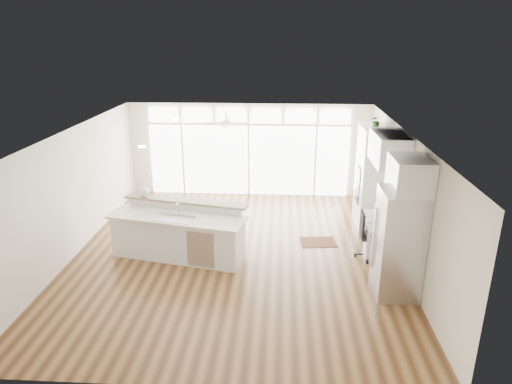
{
  "coord_description": "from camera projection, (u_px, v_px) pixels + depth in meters",
  "views": [
    {
      "loc": [
        0.96,
        -8.95,
        4.61
      ],
      "look_at": [
        0.41,
        0.6,
        1.25
      ],
      "focal_mm": 32.0,
      "sensor_mm": 36.0,
      "label": 1
    }
  ],
  "objects": [
    {
      "name": "ceiling",
      "position": [
        234.0,
        133.0,
        9.12
      ],
      "size": [
        7.0,
        8.0,
        0.02
      ],
      "primitive_type": "cube",
      "color": "silver",
      "rests_on": "wall_back"
    },
    {
      "name": "ceiling_fan",
      "position": [
        226.0,
        119.0,
        11.86
      ],
      "size": [
        1.16,
        1.16,
        0.32
      ],
      "primitive_type": "cube",
      "color": "white",
      "rests_on": "ceiling"
    },
    {
      "name": "wall_right",
      "position": [
        404.0,
        200.0,
        9.37
      ],
      "size": [
        0.04,
        8.0,
        2.7
      ],
      "primitive_type": "cube",
      "color": "beige",
      "rests_on": "floor"
    },
    {
      "name": "desk_nook",
      "position": [
        379.0,
        236.0,
        10.0
      ],
      "size": [
        0.72,
        1.3,
        0.76
      ],
      "primitive_type": "cube",
      "color": "white",
      "rests_on": "floor"
    },
    {
      "name": "recessed_lights",
      "position": [
        235.0,
        132.0,
        9.31
      ],
      "size": [
        3.4,
        3.0,
        0.02
      ],
      "primitive_type": "cube",
      "color": "silver",
      "rests_on": "ceiling"
    },
    {
      "name": "glass_wall",
      "position": [
        249.0,
        160.0,
        13.38
      ],
      "size": [
        5.8,
        0.06,
        2.08
      ],
      "primitive_type": "cube",
      "color": "white",
      "rests_on": "wall_back"
    },
    {
      "name": "oven_cabinet",
      "position": [
        372.0,
        178.0,
        11.12
      ],
      "size": [
        0.64,
        1.2,
        2.5
      ],
      "primitive_type": "cube",
      "color": "white",
      "rests_on": "floor"
    },
    {
      "name": "transom_row",
      "position": [
        249.0,
        115.0,
        12.93
      ],
      "size": [
        5.9,
        0.06,
        0.4
      ],
      "primitive_type": "cube",
      "color": "white",
      "rests_on": "wall_back"
    },
    {
      "name": "office_chair",
      "position": [
        371.0,
        236.0,
        9.68
      ],
      "size": [
        0.55,
        0.51,
        1.04
      ],
      "primitive_type": "cube",
      "rotation": [
        0.0,
        0.0,
        -0.02
      ],
      "color": "black",
      "rests_on": "floor"
    },
    {
      "name": "desk_window",
      "position": [
        400.0,
        186.0,
        9.59
      ],
      "size": [
        0.04,
        0.85,
        0.85
      ],
      "primitive_type": "cube",
      "color": "white",
      "rests_on": "wall_right"
    },
    {
      "name": "rug",
      "position": [
        318.0,
        242.0,
        10.57
      ],
      "size": [
        0.86,
        0.66,
        0.01
      ],
      "primitive_type": "cube",
      "rotation": [
        0.0,
        0.0,
        0.1
      ],
      "color": "#331910",
      "rests_on": "floor"
    },
    {
      "name": "monitor",
      "position": [
        378.0,
        211.0,
        9.81
      ],
      "size": [
        0.08,
        0.48,
        0.4
      ],
      "primitive_type": "cube",
      "rotation": [
        0.0,
        0.0,
        -0.01
      ],
      "color": "black",
      "rests_on": "desk_nook"
    },
    {
      "name": "upper_cabinets",
      "position": [
        389.0,
        149.0,
        9.34
      ],
      "size": [
        0.64,
        1.3,
        0.64
      ],
      "primitive_type": "cube",
      "color": "white",
      "rests_on": "wall_right"
    },
    {
      "name": "fridge_cabinet",
      "position": [
        410.0,
        175.0,
        7.81
      ],
      "size": [
        0.64,
        0.9,
        0.6
      ],
      "primitive_type": "cube",
      "color": "white",
      "rests_on": "wall_right"
    },
    {
      "name": "potted_plant",
      "position": [
        377.0,
        122.0,
        10.67
      ],
      "size": [
        0.3,
        0.32,
        0.23
      ],
      "primitive_type": "imported",
      "rotation": [
        0.0,
        0.0,
        0.11
      ],
      "color": "#2F5D28",
      "rests_on": "oven_cabinet"
    },
    {
      "name": "fishbowl",
      "position": [
        144.0,
        192.0,
        10.07
      ],
      "size": [
        0.26,
        0.26,
        0.23
      ],
      "primitive_type": "sphere",
      "rotation": [
        0.0,
        0.0,
        -0.19
      ],
      "color": "silver",
      "rests_on": "kitchen_island"
    },
    {
      "name": "framed_photos",
      "position": [
        392.0,
        183.0,
        10.23
      ],
      "size": [
        0.06,
        0.22,
        0.8
      ],
      "primitive_type": "cube",
      "color": "black",
      "rests_on": "wall_right"
    },
    {
      "name": "wall_left",
      "position": [
        72.0,
        193.0,
        9.76
      ],
      "size": [
        0.04,
        8.0,
        2.7
      ],
      "primitive_type": "cube",
      "color": "beige",
      "rests_on": "floor"
    },
    {
      "name": "wall_front",
      "position": [
        203.0,
        303.0,
        5.8
      ],
      "size": [
        7.0,
        0.04,
        2.7
      ],
      "primitive_type": "cube",
      "color": "beige",
      "rests_on": "floor"
    },
    {
      "name": "kitchen_island",
      "position": [
        178.0,
        233.0,
        9.69
      ],
      "size": [
        3.08,
        1.69,
        1.16
      ],
      "primitive_type": "cube",
      "rotation": [
        0.0,
        0.0,
        -0.21
      ],
      "color": "white",
      "rests_on": "floor"
    },
    {
      "name": "wall_back",
      "position": [
        249.0,
        150.0,
        13.33
      ],
      "size": [
        7.0,
        0.04,
        2.7
      ],
      "primitive_type": "cube",
      "color": "beige",
      "rests_on": "floor"
    },
    {
      "name": "floor",
      "position": [
        236.0,
        254.0,
        10.02
      ],
      "size": [
        7.0,
        8.0,
        0.02
      ],
      "primitive_type": "cube",
      "color": "#462B15",
      "rests_on": "ground"
    },
    {
      "name": "refrigerator",
      "position": [
        399.0,
        243.0,
        8.24
      ],
      "size": [
        0.76,
        0.9,
        2.0
      ],
      "primitive_type": "cube",
      "color": "#B8B7BD",
      "rests_on": "floor"
    },
    {
      "name": "keyboard",
      "position": [
        369.0,
        219.0,
        9.88
      ],
      "size": [
        0.15,
        0.36,
        0.02
      ],
      "primitive_type": "cube",
      "rotation": [
        0.0,
        0.0,
        0.05
      ],
      "color": "silver",
      "rests_on": "desk_nook"
    }
  ]
}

